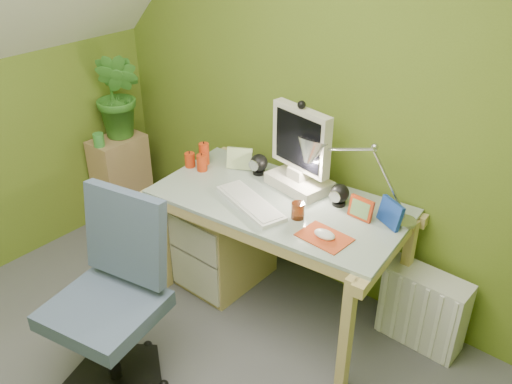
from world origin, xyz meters
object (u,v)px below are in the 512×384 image
Objects in this scene: potted_plant at (119,95)px; task_chair at (104,308)px; side_ledge at (122,179)px; desk_lamp at (377,164)px; desk at (278,255)px; radiator at (423,309)px; monitor at (301,143)px.

task_chair is (1.16, -1.06, -0.46)m from potted_plant.
potted_plant reaches higher than side_ledge.
desk_lamp is 0.59× the size of task_chair.
side_ledge is 1.57m from task_chair.
desk is 2.09× the size of side_ledge.
side_ledge is at bearing -117.67° from potted_plant.
desk is 3.07× the size of radiator.
desk is 2.54× the size of monitor.
desk is at bearing -79.86° from monitor.
monitor is 0.54× the size of task_chair.
task_chair is at bearing -92.57° from monitor.
side_ledge is 2.23m from radiator.
desk is at bearing -1.48° from side_ledge.
task_chair is 2.23× the size of radiator.
task_chair is (-0.26, -1.15, -0.50)m from monitor.
desk is 2.34× the size of desk_lamp.
desk_lamp is 0.95× the size of potted_plant.
potted_plant is at bearing -173.97° from radiator.
side_ledge is 1.47× the size of radiator.
desk is at bearing 63.77° from task_chair.
radiator is (2.19, 0.18, -0.73)m from potted_plant.
potted_plant reaches higher than radiator.
potted_plant is 2.32m from radiator.
radiator is at bearing 38.98° from task_chair.
task_chair is at bearing -128.46° from radiator.
desk_lamp reaches higher than potted_plant.
radiator is (1.03, 1.24, -0.27)m from task_chair.
desk reaches higher than radiator.
desk_lamp is 2.02m from side_ledge.
potted_plant is 1.39× the size of radiator.
desk_lamp reaches higher than side_ledge.
side_ledge is 0.66× the size of task_chair.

